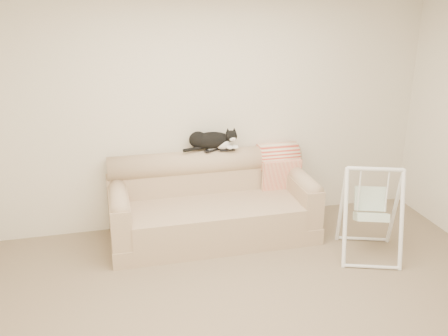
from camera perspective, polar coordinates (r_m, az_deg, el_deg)
The scene contains 8 objects.
ground_plane at distance 4.31m, azimuth 4.43°, elevation -17.04°, with size 5.00×5.00×0.00m, color #746351.
room_shell at distance 3.60m, azimuth 5.07°, elevation 2.74°, with size 5.04×4.04×2.60m.
sofa at distance 5.46m, azimuth -1.41°, elevation -4.24°, with size 2.20×0.93×0.90m.
remote_a at distance 5.48m, azimuth -1.38°, elevation 2.09°, with size 0.18×0.12×0.03m.
remote_b at distance 5.49m, azimuth 0.38°, elevation 2.13°, with size 0.17×0.06×0.02m.
tuxedo_cat at distance 5.47m, azimuth -1.42°, elevation 3.20°, with size 0.62×0.26×0.24m.
throw_blanket at distance 5.75m, azimuth 6.16°, elevation 0.91°, with size 0.45×0.38×0.58m.
baby_swing at distance 5.22m, azimuth 16.42°, elevation -4.79°, with size 0.75×0.78×0.96m.
Camera 1 is at (-1.13, -3.25, 2.59)m, focal length 40.00 mm.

